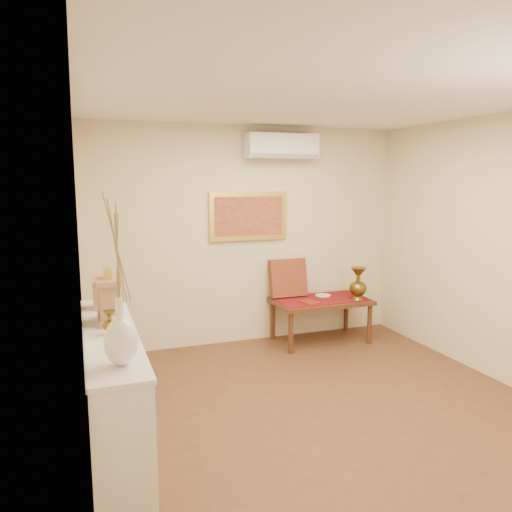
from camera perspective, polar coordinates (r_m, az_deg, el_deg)
name	(u,v)px	position (r m, az deg, el deg)	size (l,w,h in m)	color
floor	(331,417)	(4.63, 8.61, -17.75)	(4.50, 4.50, 0.00)	brown
ceiling	(339,97)	(4.19, 9.51, 17.47)	(4.50, 4.50, 0.00)	white
wall_back	(248,236)	(6.24, -0.96, 2.31)	(4.00, 0.02, 2.70)	beige
wall_left	(81,282)	(3.69, -19.36, -2.83)	(0.02, 4.50, 2.70)	beige
white_vase	(118,279)	(2.96, -15.47, -2.57)	(0.20, 0.20, 1.03)	silver
candlestick	(116,332)	(3.35, -15.67, -8.41)	(0.10, 0.10, 0.22)	silver
brass_urn_small	(110,319)	(3.67, -16.37, -6.92)	(0.10, 0.10, 0.22)	brown
table_cloth	(321,299)	(6.38, 7.42, -4.89)	(1.14, 0.59, 0.01)	maroon
brass_urn_tall	(358,280)	(6.36, 11.60, -2.72)	(0.22, 0.22, 0.49)	brown
plate	(323,295)	(6.53, 7.65, -4.48)	(0.20, 0.20, 0.01)	silver
menu	(310,302)	(6.16, 6.17, -5.26)	(0.18, 0.25, 0.01)	maroon
cushion	(288,278)	(6.40, 3.68, -2.51)	(0.49, 0.10, 0.49)	#5D1218
display_ledge	(113,395)	(3.95, -16.07, -14.98)	(0.37, 2.02, 0.98)	silver
mantel_clock	(109,300)	(3.96, -16.48, -4.79)	(0.17, 0.36, 0.41)	#A87856
wooden_chest	(103,293)	(4.42, -17.12, -4.11)	(0.16, 0.21, 0.24)	#A87856
low_table	(321,304)	(6.40, 7.41, -5.49)	(1.20, 0.70, 0.55)	#522A18
painting	(248,216)	(6.19, -0.88, 4.58)	(1.00, 0.06, 0.60)	gold
ac_unit	(282,146)	(6.23, 2.98, 12.41)	(0.90, 0.25, 0.30)	white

